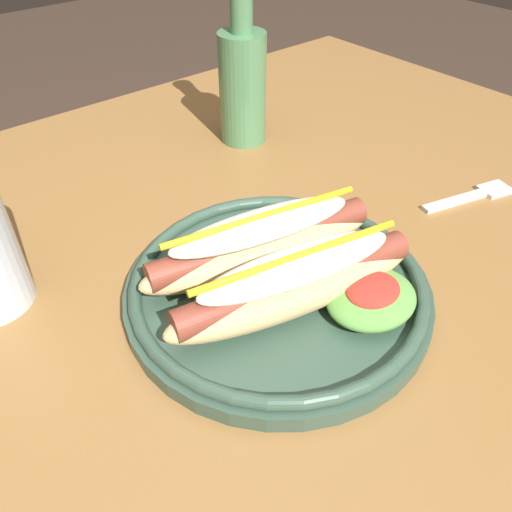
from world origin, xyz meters
TOP-DOWN VIEW (x-y plane):
  - dining_table at (0.00, 0.00)m, footprint 1.31×0.82m
  - hot_dog_plate at (0.07, -0.10)m, footprint 0.27×0.27m
  - fork at (0.35, -0.12)m, footprint 0.12×0.05m
  - glass_bottle at (0.24, 0.17)m, footprint 0.06×0.06m

SIDE VIEW (x-z plane):
  - dining_table at x=0.00m, z-range 0.27..1.01m
  - fork at x=0.35m, z-range 0.74..0.74m
  - hot_dog_plate at x=0.07m, z-range 0.73..0.80m
  - glass_bottle at x=0.24m, z-range 0.71..0.93m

